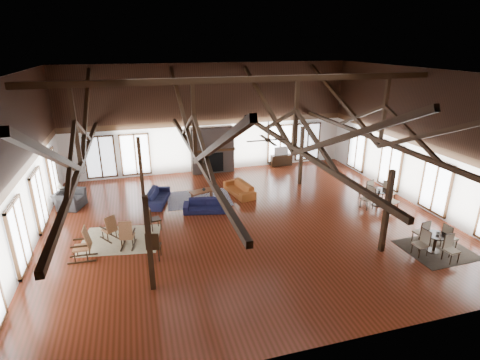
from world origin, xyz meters
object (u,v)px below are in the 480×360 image
object	(u,v)px
sofa_navy_front	(205,206)
sofa_orange	(239,189)
tv_console	(281,160)
armchair	(70,199)
coffee_table	(202,192)
cafe_table_near	(436,240)
cafe_table_far	(379,195)
sofa_navy_left	(158,197)

from	to	relation	value
sofa_navy_front	sofa_orange	world-z (taller)	sofa_orange
tv_console	armchair	bearing A→B (deg)	-164.43
coffee_table	cafe_table_near	distance (m)	9.95
cafe_table_near	cafe_table_far	size ratio (longest dim) A/B	0.91
cafe_table_near	cafe_table_far	world-z (taller)	cafe_table_far
sofa_navy_front	coffee_table	xyz separation A→B (m)	(0.10, 1.46, 0.08)
sofa_orange	coffee_table	size ratio (longest dim) A/B	1.71
sofa_navy_left	cafe_table_near	distance (m)	11.57
sofa_orange	armchair	distance (m)	7.77
armchair	cafe_table_near	bearing A→B (deg)	-99.93
sofa_navy_front	cafe_table_far	size ratio (longest dim) A/B	0.97
cafe_table_near	sofa_navy_left	bearing A→B (deg)	142.26
sofa_navy_front	cafe_table_near	size ratio (longest dim) A/B	1.06
sofa_navy_front	tv_console	xyz separation A→B (m)	(5.66, 5.30, 0.04)
armchair	cafe_table_near	size ratio (longest dim) A/B	0.66
cafe_table_near	tv_console	xyz separation A→B (m)	(-1.54, 10.82, -0.15)
cafe_table_near	coffee_table	bearing A→B (deg)	135.49
sofa_navy_front	coffee_table	world-z (taller)	sofa_navy_front
coffee_table	armchair	size ratio (longest dim) A/B	0.99
armchair	tv_console	xyz separation A→B (m)	(11.43, 3.18, -0.07)
cafe_table_near	sofa_orange	bearing A→B (deg)	126.58
sofa_navy_left	sofa_navy_front	bearing A→B (deg)	-112.16
cafe_table_far	sofa_navy_left	bearing A→B (deg)	162.75
sofa_navy_left	tv_console	size ratio (longest dim) A/B	1.58
tv_console	cafe_table_far	bearing A→B (deg)	-72.97
sofa_navy_front	cafe_table_near	bearing A→B (deg)	-25.68
cafe_table_near	armchair	bearing A→B (deg)	149.51
cafe_table_near	cafe_table_far	distance (m)	4.11
sofa_navy_left	cafe_table_near	bearing A→B (deg)	-111.28
cafe_table_near	tv_console	size ratio (longest dim) A/B	1.41
sofa_navy_left	cafe_table_far	distance (m)	10.13
armchair	cafe_table_far	size ratio (longest dim) A/B	0.60
sofa_navy_left	armchair	bearing A→B (deg)	98.20
sofa_orange	cafe_table_far	size ratio (longest dim) A/B	1.03
sofa_orange	cafe_table_far	distance (m)	6.47
sofa_navy_front	cafe_table_far	distance (m)	7.86
sofa_navy_front	armchair	world-z (taller)	armchair
sofa_orange	cafe_table_near	xyz separation A→B (m)	(5.22, -7.04, 0.17)
cafe_table_far	tv_console	world-z (taller)	cafe_table_far
cafe_table_near	tv_console	distance (m)	10.93
sofa_navy_front	cafe_table_near	world-z (taller)	cafe_table_near
armchair	cafe_table_far	world-z (taller)	cafe_table_far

